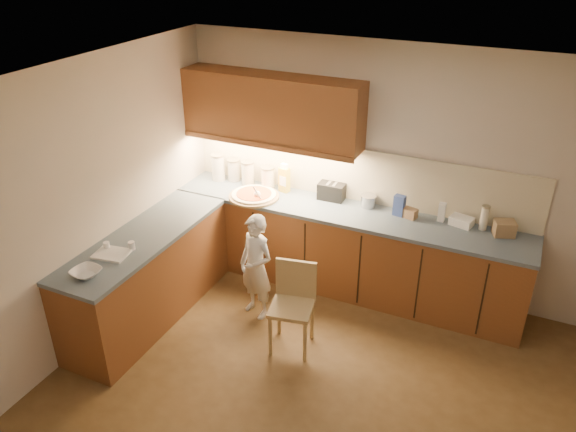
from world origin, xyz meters
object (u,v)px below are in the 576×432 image
(pizza_on_board, at_px, (254,195))
(wooden_chair, at_px, (293,299))
(child, at_px, (256,267))
(toaster, at_px, (331,192))
(oil_jug, at_px, (284,179))

(pizza_on_board, bearing_deg, wooden_chair, -46.96)
(child, distance_m, toaster, 1.19)
(pizza_on_board, height_order, wooden_chair, pizza_on_board)
(child, relative_size, oil_jug, 3.39)
(pizza_on_board, xyz_separation_m, wooden_chair, (0.91, -0.97, -0.45))
(wooden_chair, distance_m, toaster, 1.39)
(pizza_on_board, height_order, toaster, pizza_on_board)
(wooden_chair, xyz_separation_m, oil_jug, (-0.68, 1.25, 0.58))
(pizza_on_board, distance_m, wooden_chair, 1.40)
(pizza_on_board, relative_size, wooden_chair, 0.64)
(pizza_on_board, relative_size, toaster, 1.93)
(oil_jug, bearing_deg, pizza_on_board, -129.49)
(oil_jug, bearing_deg, child, -80.92)
(child, height_order, wooden_chair, child)
(child, height_order, oil_jug, oil_jug)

